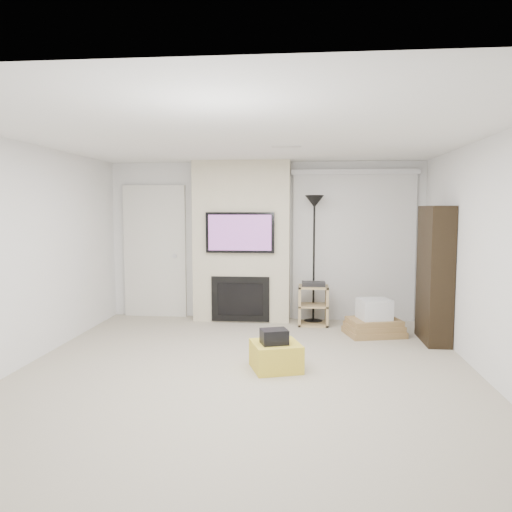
# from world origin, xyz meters

# --- Properties ---
(floor) EXTENTS (5.00, 5.50, 0.00)m
(floor) POSITION_xyz_m (0.00, 0.00, 0.00)
(floor) COLOR #B0A793
(floor) RESTS_ON ground
(ceiling) EXTENTS (5.00, 5.50, 0.00)m
(ceiling) POSITION_xyz_m (0.00, 0.00, 2.50)
(ceiling) COLOR white
(ceiling) RESTS_ON wall_back
(wall_back) EXTENTS (5.00, 0.00, 2.50)m
(wall_back) POSITION_xyz_m (0.00, 2.75, 1.25)
(wall_back) COLOR white
(wall_back) RESTS_ON ground
(wall_front) EXTENTS (5.00, 0.00, 2.50)m
(wall_front) POSITION_xyz_m (0.00, -2.75, 1.25)
(wall_front) COLOR white
(wall_front) RESTS_ON ground
(wall_left) EXTENTS (0.00, 5.50, 2.50)m
(wall_left) POSITION_xyz_m (-2.50, 0.00, 1.25)
(wall_left) COLOR white
(wall_left) RESTS_ON ground
(wall_right) EXTENTS (0.00, 5.50, 2.50)m
(wall_right) POSITION_xyz_m (2.50, 0.00, 1.25)
(wall_right) COLOR white
(wall_right) RESTS_ON ground
(hvac_vent) EXTENTS (0.35, 0.18, 0.01)m
(hvac_vent) POSITION_xyz_m (0.40, 0.80, 2.50)
(hvac_vent) COLOR silver
(hvac_vent) RESTS_ON ceiling
(ottoman) EXTENTS (0.63, 0.63, 0.30)m
(ottoman) POSITION_xyz_m (0.32, 0.12, 0.15)
(ottoman) COLOR gold
(ottoman) RESTS_ON floor
(black_bag) EXTENTS (0.33, 0.30, 0.16)m
(black_bag) POSITION_xyz_m (0.30, 0.08, 0.38)
(black_bag) COLOR black
(black_bag) RESTS_ON ottoman
(fireplace_wall) EXTENTS (1.50, 0.47, 2.50)m
(fireplace_wall) POSITION_xyz_m (-0.35, 2.54, 1.24)
(fireplace_wall) COLOR beige
(fireplace_wall) RESTS_ON floor
(entry_door) EXTENTS (1.02, 0.11, 2.14)m
(entry_door) POSITION_xyz_m (-1.80, 2.71, 1.05)
(entry_door) COLOR silver
(entry_door) RESTS_ON floor
(vertical_blinds) EXTENTS (1.98, 0.10, 2.37)m
(vertical_blinds) POSITION_xyz_m (1.40, 2.70, 1.27)
(vertical_blinds) COLOR silver
(vertical_blinds) RESTS_ON floor
(floor_lamp) EXTENTS (0.29, 0.29, 1.97)m
(floor_lamp) POSITION_xyz_m (0.78, 2.45, 1.55)
(floor_lamp) COLOR black
(floor_lamp) RESTS_ON floor
(av_stand) EXTENTS (0.45, 0.38, 0.66)m
(av_stand) POSITION_xyz_m (0.77, 2.30, 0.35)
(av_stand) COLOR tan
(av_stand) RESTS_ON floor
(box_stack) EXTENTS (0.88, 0.74, 0.51)m
(box_stack) POSITION_xyz_m (1.61, 1.75, 0.19)
(box_stack) COLOR #977547
(box_stack) RESTS_ON floor
(bookshelf) EXTENTS (0.30, 0.80, 1.80)m
(bookshelf) POSITION_xyz_m (2.34, 1.49, 0.90)
(bookshelf) COLOR black
(bookshelf) RESTS_ON floor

